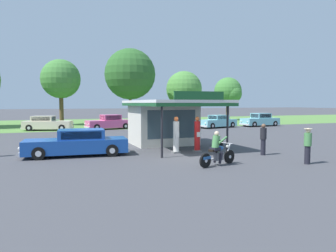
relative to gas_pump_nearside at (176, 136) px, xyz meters
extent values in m
plane|color=#424247|center=(-0.04, -1.26, -0.95)|extent=(300.00, 300.00, 0.00)
cube|color=#56843D|center=(-0.04, 28.74, -0.95)|extent=(120.00, 24.00, 0.01)
cube|color=beige|center=(0.67, 3.93, 0.47)|extent=(4.13, 3.30, 2.85)
cube|color=#384C56|center=(0.67, 2.30, 0.53)|extent=(3.30, 0.05, 1.83)
cube|color=silver|center=(0.67, 2.13, 1.98)|extent=(4.83, 7.41, 0.16)
cube|color=#195128|center=(0.67, 2.13, 1.80)|extent=(4.83, 7.41, 0.18)
cube|color=#195128|center=(0.67, -1.54, 2.28)|extent=(2.89, 0.08, 0.44)
cylinder|color=black|center=(2.63, -1.17, 0.47)|extent=(0.12, 0.12, 2.85)
cylinder|color=black|center=(-1.30, -1.17, 0.47)|extent=(0.12, 0.12, 2.85)
cube|color=slate|center=(0.00, 0.00, -0.90)|extent=(0.44, 0.44, 0.10)
cylinder|color=silver|center=(0.00, 0.00, 0.00)|extent=(0.34, 0.34, 1.70)
cube|color=white|center=(0.00, -0.18, 0.08)|extent=(0.22, 0.02, 0.28)
sphere|color=orange|center=(0.00, 0.00, 0.99)|extent=(0.26, 0.26, 0.26)
cube|color=slate|center=(1.33, 0.00, -0.90)|extent=(0.44, 0.44, 0.10)
cylinder|color=red|center=(1.33, 0.00, -0.01)|extent=(0.34, 0.34, 1.68)
cube|color=white|center=(1.33, -0.18, 0.07)|extent=(0.22, 0.02, 0.28)
sphere|color=orange|center=(1.33, 0.00, 0.97)|extent=(0.26, 0.26, 0.26)
cylinder|color=black|center=(1.14, -3.75, -0.63)|extent=(0.64, 0.29, 0.64)
cylinder|color=silver|center=(1.14, -3.75, -0.63)|extent=(0.19, 0.16, 0.16)
cylinder|color=black|center=(-0.40, -4.25, -0.63)|extent=(0.64, 0.29, 0.64)
cylinder|color=silver|center=(-0.40, -4.25, -0.63)|extent=(0.19, 0.16, 0.16)
ellipsoid|color=#1E4C8C|center=(0.46, -3.97, -0.17)|extent=(0.61, 0.40, 0.24)
cube|color=#59595E|center=(0.41, -3.98, -0.53)|extent=(0.49, 0.37, 0.36)
cube|color=black|center=(0.13, -4.08, -0.23)|extent=(0.54, 0.40, 0.10)
cylinder|color=silver|center=(1.04, -3.78, -0.35)|extent=(0.37, 0.18, 0.71)
cylinder|color=silver|center=(0.93, -3.81, 0.03)|extent=(0.25, 0.68, 0.04)
sphere|color=silver|center=(1.02, -3.78, -0.13)|extent=(0.16, 0.16, 0.16)
cube|color=#1E4C8C|center=(-0.36, -4.24, -0.51)|extent=(0.47, 0.31, 0.12)
cylinder|color=silver|center=(-0.01, -3.97, -0.67)|extent=(0.69, 0.30, 0.18)
cube|color=black|center=(0.20, -4.05, -0.17)|extent=(0.49, 0.45, 0.14)
cylinder|color=black|center=(0.34, -3.84, -0.57)|extent=(0.19, 0.26, 0.56)
cylinder|color=black|center=(0.44, -4.14, -0.57)|extent=(0.19, 0.26, 0.56)
cylinder|color=#4C8C4C|center=(0.23, -4.04, 0.14)|extent=(0.49, 0.43, 0.60)
sphere|color=beige|center=(0.29, -4.02, 0.52)|extent=(0.22, 0.22, 0.22)
cylinder|color=#4C8C4C|center=(0.40, -3.78, 0.22)|extent=(0.54, 0.25, 0.31)
cylinder|color=#4C8C4C|center=(0.52, -4.16, 0.22)|extent=(0.54, 0.25, 0.31)
cube|color=#19479E|center=(-5.37, 1.11, -0.41)|extent=(5.47, 2.28, 0.73)
cube|color=#19479E|center=(-5.10, 1.08, 0.21)|extent=(2.52, 1.80, 0.51)
cube|color=#283847|center=(-6.27, 1.19, 0.21)|extent=(0.17, 1.41, 0.41)
cube|color=#283847|center=(-5.17, 0.30, 0.21)|extent=(2.02, 0.21, 0.39)
cube|color=#283847|center=(-5.03, 1.86, 0.21)|extent=(2.02, 0.21, 0.39)
cube|color=silver|center=(-8.05, 1.35, -0.65)|extent=(0.27, 1.73, 0.18)
cube|color=silver|center=(-2.68, 0.87, -0.65)|extent=(0.27, 1.73, 0.18)
sphere|color=white|center=(-8.11, 0.77, -0.37)|extent=(0.18, 0.18, 0.18)
sphere|color=white|center=(-8.01, 1.93, -0.37)|extent=(0.18, 0.18, 0.18)
cylinder|color=black|center=(-7.25, 0.43, -0.62)|extent=(0.68, 0.26, 0.66)
cylinder|color=silver|center=(-7.25, 0.43, -0.62)|extent=(0.32, 0.25, 0.30)
cylinder|color=black|center=(-7.10, 2.11, -0.62)|extent=(0.68, 0.26, 0.66)
cylinder|color=silver|center=(-7.10, 2.11, -0.62)|extent=(0.32, 0.25, 0.30)
cylinder|color=black|center=(-3.64, 0.10, -0.62)|extent=(0.68, 0.26, 0.66)
cylinder|color=silver|center=(-3.64, 0.10, -0.62)|extent=(0.32, 0.25, 0.30)
cylinder|color=black|center=(-3.49, 1.79, -0.62)|extent=(0.68, 0.26, 0.66)
cylinder|color=silver|center=(-3.49, 1.79, -0.62)|extent=(0.32, 0.25, 0.30)
cube|color=beige|center=(-6.65, 18.62, -0.37)|extent=(5.11, 3.18, 0.80)
cube|color=beige|center=(-7.11, 18.75, 0.29)|extent=(2.50, 2.19, 0.52)
cube|color=#283847|center=(-6.12, 18.45, 0.29)|extent=(0.46, 1.40, 0.42)
cube|color=#283847|center=(-6.87, 19.53, 0.29)|extent=(1.72, 0.55, 0.40)
cube|color=#283847|center=(-7.34, 17.98, 0.29)|extent=(1.72, 0.55, 0.40)
cube|color=silver|center=(-4.34, 17.91, -0.65)|extent=(0.63, 1.73, 0.18)
cube|color=silver|center=(-8.97, 19.32, -0.65)|extent=(0.63, 1.73, 0.18)
sphere|color=white|center=(-4.16, 18.48, -0.33)|extent=(0.18, 0.18, 0.18)
sphere|color=white|center=(-4.51, 17.34, -0.33)|extent=(0.18, 0.18, 0.18)
cylinder|color=black|center=(-4.85, 18.98, -0.62)|extent=(0.69, 0.38, 0.66)
cylinder|color=silver|center=(-4.85, 18.98, -0.62)|extent=(0.35, 0.30, 0.30)
cylinder|color=black|center=(-5.36, 17.31, -0.62)|extent=(0.69, 0.38, 0.66)
cylinder|color=silver|center=(-5.36, 17.31, -0.62)|extent=(0.35, 0.30, 0.30)
cylinder|color=black|center=(-7.95, 19.93, -0.62)|extent=(0.69, 0.38, 0.66)
cylinder|color=silver|center=(-7.95, 19.93, -0.62)|extent=(0.35, 0.30, 0.30)
cylinder|color=black|center=(-8.46, 18.25, -0.62)|extent=(0.69, 0.38, 0.66)
cylinder|color=silver|center=(-8.46, 18.25, -0.62)|extent=(0.35, 0.30, 0.30)
cube|color=#7AC6D1|center=(11.59, 15.26, -0.39)|extent=(4.96, 2.85, 0.77)
cube|color=#7AC6D1|center=(11.78, 15.31, 0.25)|extent=(2.27, 1.98, 0.51)
cube|color=#283847|center=(10.85, 15.07, 0.25)|extent=(0.37, 1.34, 0.41)
cube|color=#283847|center=(11.96, 14.57, 0.25)|extent=(1.62, 0.44, 0.39)
cube|color=#283847|center=(11.59, 16.04, 0.25)|extent=(1.62, 0.44, 0.39)
cube|color=silver|center=(9.30, 14.68, -0.65)|extent=(0.53, 1.65, 0.18)
cube|color=silver|center=(13.89, 15.84, -0.65)|extent=(0.53, 1.65, 0.18)
sphere|color=white|center=(9.43, 14.13, -0.35)|extent=(0.18, 0.18, 0.18)
sphere|color=white|center=(9.15, 15.23, -0.35)|extent=(0.18, 0.18, 0.18)
cylinder|color=black|center=(10.25, 14.08, -0.62)|extent=(0.69, 0.36, 0.66)
cylinder|color=silver|center=(10.25, 14.08, -0.62)|extent=(0.34, 0.29, 0.30)
cylinder|color=black|center=(9.85, 15.67, -0.62)|extent=(0.69, 0.36, 0.66)
cylinder|color=silver|center=(9.85, 15.67, -0.62)|extent=(0.34, 0.29, 0.30)
cylinder|color=black|center=(13.33, 14.85, -0.62)|extent=(0.69, 0.36, 0.66)
cylinder|color=silver|center=(13.33, 14.85, -0.62)|extent=(0.34, 0.29, 0.30)
cylinder|color=black|center=(12.93, 16.44, -0.62)|extent=(0.69, 0.36, 0.66)
cylinder|color=silver|center=(12.93, 16.44, -0.62)|extent=(0.34, 0.29, 0.30)
cube|color=beige|center=(5.60, 17.15, -0.41)|extent=(5.45, 2.79, 0.73)
cube|color=beige|center=(5.77, 17.18, 0.21)|extent=(2.38, 1.96, 0.51)
cube|color=#283847|center=(4.75, 16.97, 0.21)|extent=(0.32, 1.37, 0.41)
cube|color=#283847|center=(5.92, 16.42, 0.21)|extent=(1.76, 0.39, 0.39)
cube|color=#283847|center=(5.61, 17.93, 0.21)|extent=(1.76, 0.39, 0.39)
cube|color=silver|center=(3.02, 16.62, -0.65)|extent=(0.46, 1.69, 0.18)
cube|color=silver|center=(8.18, 17.67, -0.65)|extent=(0.46, 1.69, 0.18)
sphere|color=white|center=(3.13, 16.06, -0.37)|extent=(0.18, 0.18, 0.18)
sphere|color=white|center=(2.90, 17.18, -0.37)|extent=(0.18, 0.18, 0.18)
cylinder|color=black|center=(4.03, 15.98, -0.62)|extent=(0.69, 0.33, 0.66)
cylinder|color=silver|center=(4.03, 15.98, -0.62)|extent=(0.33, 0.27, 0.30)
cylinder|color=black|center=(3.70, 17.61, -0.62)|extent=(0.69, 0.33, 0.66)
cylinder|color=silver|center=(3.70, 17.61, -0.62)|extent=(0.33, 0.27, 0.30)
cylinder|color=black|center=(7.50, 16.68, -0.62)|extent=(0.69, 0.33, 0.66)
cylinder|color=silver|center=(7.50, 16.68, -0.62)|extent=(0.33, 0.27, 0.30)
cylinder|color=black|center=(7.17, 18.31, -0.62)|extent=(0.69, 0.33, 0.66)
cylinder|color=silver|center=(7.17, 18.31, -0.62)|extent=(0.33, 0.27, 0.30)
cube|color=#E55993|center=(-0.51, 17.80, -0.38)|extent=(5.00, 2.67, 0.80)
cube|color=#E55993|center=(-0.25, 17.84, 0.32)|extent=(2.19, 1.96, 0.60)
cube|color=#283847|center=(-1.18, 17.68, 0.32)|extent=(0.29, 1.44, 0.48)
cube|color=#283847|center=(-0.11, 17.05, 0.32)|extent=(1.62, 0.31, 0.46)
cube|color=#283847|center=(-0.39, 18.64, 0.32)|extent=(1.62, 0.31, 0.46)
cube|color=silver|center=(-2.87, 17.38, -0.65)|extent=(0.43, 1.77, 0.18)
cube|color=silver|center=(1.86, 18.21, -0.65)|extent=(0.43, 1.77, 0.18)
sphere|color=white|center=(-2.78, 16.79, -0.34)|extent=(0.18, 0.18, 0.18)
sphere|color=white|center=(-2.98, 17.97, -0.34)|extent=(0.18, 0.18, 0.18)
cylinder|color=black|center=(-1.94, 16.66, -0.62)|extent=(0.68, 0.31, 0.66)
cylinder|color=silver|center=(-1.94, 16.66, -0.62)|extent=(0.33, 0.27, 0.30)
cylinder|color=black|center=(-2.25, 18.38, -0.62)|extent=(0.68, 0.31, 0.66)
cylinder|color=silver|center=(-2.25, 18.38, -0.62)|extent=(0.33, 0.27, 0.30)
cylinder|color=black|center=(1.24, 17.22, -0.62)|extent=(0.68, 0.31, 0.66)
cylinder|color=silver|center=(1.24, 17.22, -0.62)|extent=(0.33, 0.27, 0.30)
cylinder|color=black|center=(0.93, 18.94, -0.62)|extent=(0.68, 0.31, 0.66)
cylinder|color=silver|center=(0.93, 18.94, -0.62)|extent=(0.33, 0.27, 0.30)
cube|color=#7AC6D1|center=(17.70, 15.45, -0.36)|extent=(4.86, 2.14, 0.82)
cube|color=#7AC6D1|center=(17.83, 15.46, 0.34)|extent=(2.07, 1.74, 0.60)
cube|color=#283847|center=(16.86, 15.40, 0.34)|extent=(0.13, 1.44, 0.48)
cube|color=#283847|center=(17.88, 14.67, 0.34)|extent=(1.68, 0.14, 0.46)
cube|color=#283847|center=(17.78, 16.25, 0.34)|extent=(1.68, 0.14, 0.46)
cube|color=silver|center=(15.30, 15.30, -0.65)|extent=(0.23, 1.75, 0.18)
cube|color=silver|center=(20.10, 15.60, -0.65)|extent=(0.23, 1.75, 0.18)
sphere|color=white|center=(15.33, 14.71, -0.32)|extent=(0.18, 0.18, 0.18)
sphere|color=white|center=(15.25, 15.89, -0.32)|extent=(0.18, 0.18, 0.18)
cylinder|color=black|center=(16.14, 14.49, -0.62)|extent=(0.67, 0.24, 0.66)
cylinder|color=silver|center=(16.14, 14.49, -0.62)|extent=(0.31, 0.24, 0.30)
cylinder|color=black|center=(16.03, 16.21, -0.62)|extent=(0.67, 0.24, 0.66)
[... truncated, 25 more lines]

